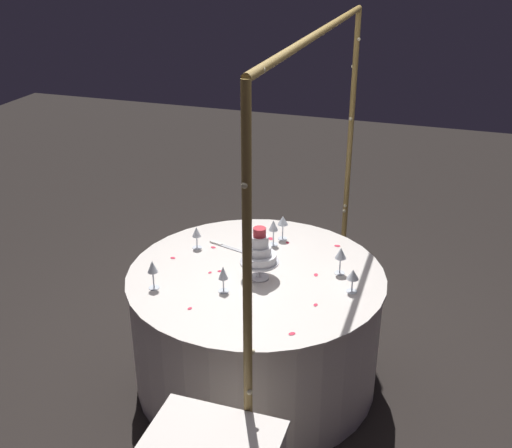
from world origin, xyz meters
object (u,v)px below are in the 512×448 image
Objects in this scene: wine_glass_1 at (223,274)px; wine_glass_6 at (153,268)px; tiered_cake at (259,253)px; wine_glass_2 at (283,222)px; cake_knife at (227,247)px; decorative_arch at (315,171)px; main_table at (256,327)px; wine_glass_5 at (341,254)px; wine_glass_3 at (197,233)px; wine_glass_0 at (273,227)px; wine_glass_4 at (353,276)px.

wine_glass_6 is (0.09, -0.38, 0.02)m from wine_glass_1.
tiered_cake is 0.52m from wine_glass_2.
tiered_cake is 2.04× the size of wine_glass_1.
cake_knife is at bearing -161.28° from wine_glass_1.
decorative_arch is at bearing 119.84° from wine_glass_1.
wine_glass_5 reaches higher than main_table.
wine_glass_5 is 0.57× the size of cake_knife.
decorative_arch is 0.57m from wine_glass_5.
wine_glass_3 is 0.86× the size of wine_glass_5.
decorative_arch reaches higher than wine_glass_3.
wine_glass_0 is (-0.38, -0.01, 0.49)m from main_table.
wine_glass_0 reaches higher than cake_knife.
tiered_cake is 0.47m from wine_glass_5.
wine_glass_6 is (0.71, -0.47, 0.00)m from wine_glass_0.
main_table is 0.68m from wine_glass_3.
tiered_cake is 2.20× the size of wine_glass_3.
wine_glass_1 is (0.20, -0.14, -0.05)m from tiered_cake.
wine_glass_3 is (0.19, -0.44, -0.02)m from wine_glass_0.
tiered_cake is at bearing 1.28° from wine_glass_2.
wine_glass_5 is at bearing 82.03° from cake_knife.
wine_glass_2 is (-0.10, 0.03, -0.00)m from wine_glass_0.
tiered_cake reaches higher than wine_glass_2.
tiered_cake is at bearing 64.30° from wine_glass_3.
wine_glass_0 is 0.48m from wine_glass_3.
wine_glass_4 is 0.89m from cake_knife.
decorative_arch reaches higher than wine_glass_6.
wine_glass_1 is 0.93× the size of wine_glass_5.
wine_glass_1 is at bearing 38.33° from wine_glass_3.
cake_knife is at bearing 110.67° from wine_glass_3.
wine_glass_3 is at bearing 175.97° from wine_glass_6.
decorative_arch is at bearing -97.02° from wine_glass_4.
wine_glass_3 is (-0.23, -0.48, -0.06)m from tiered_cake.
wine_glass_2 is at bearing 147.76° from wine_glass_6.
wine_glass_0 is 0.99× the size of wine_glass_6.
wine_glass_2 is at bearing 161.10° from wine_glass_0.
main_table is 0.77m from wine_glass_6.
wine_glass_5 is 0.97× the size of wine_glass_6.
wine_glass_4 is 0.47× the size of cake_knife.
wine_glass_0 is 1.04× the size of wine_glass_2.
tiered_cake is 1.94× the size of wine_glass_2.
cake_knife is (0.12, -0.27, -0.12)m from wine_glass_0.
decorative_arch is at bearing -43.10° from wine_glass_5.
wine_glass_5 reaches higher than wine_glass_4.
wine_glass_1 is 1.13× the size of wine_glass_4.
wine_glass_4 is (0.03, 0.56, 0.47)m from main_table.
tiered_cake reaches higher than wine_glass_1.
decorative_arch is at bearing 90.20° from main_table.
wine_glass_6 is at bearing -4.03° from wine_glass_3.
wine_glass_2 is at bearing 169.65° from wine_glass_1.
wine_glass_1 is 0.55m from wine_glass_3.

